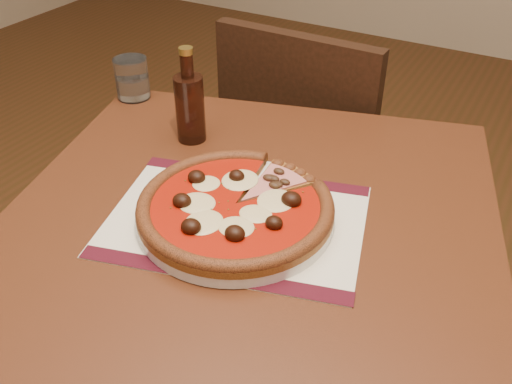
% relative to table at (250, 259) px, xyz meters
% --- Properties ---
extents(table, '(0.99, 0.99, 0.75)m').
position_rel_table_xyz_m(table, '(0.00, 0.00, 0.00)').
color(table, '#592815').
rests_on(table, ground).
extents(chair_far, '(0.42, 0.42, 0.88)m').
position_rel_table_xyz_m(chair_far, '(-0.15, 0.58, -0.15)').
color(chair_far, black).
rests_on(chair_far, ground).
extents(placemat, '(0.47, 0.39, 0.00)m').
position_rel_table_xyz_m(placemat, '(-0.01, -0.03, 0.10)').
color(placemat, silver).
rests_on(placemat, table).
extents(plate, '(0.31, 0.31, 0.02)m').
position_rel_table_xyz_m(plate, '(-0.01, -0.03, 0.11)').
color(plate, white).
rests_on(plate, placemat).
extents(pizza, '(0.31, 0.31, 0.04)m').
position_rel_table_xyz_m(pizza, '(-0.01, -0.03, 0.13)').
color(pizza, '#A36327').
rests_on(pizza, plate).
extents(ham_slice, '(0.10, 0.14, 0.02)m').
position_rel_table_xyz_m(ham_slice, '(0.03, 0.05, 0.13)').
color(ham_slice, '#A36327').
rests_on(ham_slice, plate).
extents(water_glass, '(0.09, 0.09, 0.09)m').
position_rel_table_xyz_m(water_glass, '(-0.45, 0.25, 0.15)').
color(water_glass, white).
rests_on(water_glass, table).
extents(bottle, '(0.06, 0.06, 0.19)m').
position_rel_table_xyz_m(bottle, '(-0.22, 0.16, 0.18)').
color(bottle, '#33160C').
rests_on(bottle, table).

